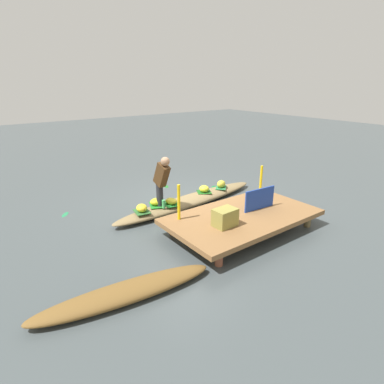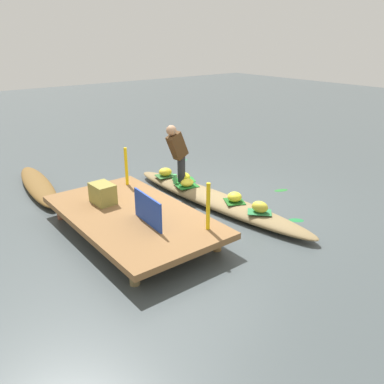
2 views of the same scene
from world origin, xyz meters
The scene contains 23 objects.
canal_water centered at (0.00, 0.00, 0.00)m, with size 40.00×40.00×0.00m, color #41494B.
dock_platform centered at (-0.02, 1.82, 0.31)m, with size 3.20×1.80×0.36m.
vendor_boat centered at (0.00, 0.00, 0.11)m, with size 4.44×0.65×0.23m, color olive.
moored_boat centered at (2.92, 2.39, 0.11)m, with size 2.73×0.51×0.21m, color brown.
leaf_mat_0 centered at (0.68, 0.14, 0.23)m, with size 0.42×0.31×0.01m, color #1C6723.
banana_bunch_0 centered at (0.68, 0.14, 0.30)m, with size 0.30×0.24×0.14m, color yellow.
leaf_mat_1 centered at (-1.09, -0.06, 0.23)m, with size 0.40×0.27×0.01m, color #297540.
banana_bunch_1 centered at (-1.09, -0.06, 0.33)m, with size 0.29×0.21×0.20m, color gold.
leaf_mat_2 centered at (1.46, 0.14, 0.23)m, with size 0.39×0.32×0.01m, color #2C602C.
banana_bunch_2 centered at (1.46, 0.14, 0.32)m, with size 0.28×0.24×0.17m, color yellow.
leaf_mat_3 centered at (-0.49, -0.05, 0.23)m, with size 0.36×0.34×0.01m, color #1C5A1C.
banana_bunch_3 centered at (-0.49, -0.05, 0.32)m, with size 0.26×0.26×0.18m, color yellow.
leaf_mat_4 centered at (0.98, -0.01, 0.23)m, with size 0.44×0.32×0.01m, color #207626.
banana_bunch_4 centered at (0.98, -0.01, 0.31)m, with size 0.32×0.25×0.17m, color yellow.
vendor_person centered at (0.94, 0.18, 0.92)m, with size 0.22×0.48×1.22m.
water_bottle centered at (0.95, 0.25, 0.32)m, with size 0.08×0.08×0.20m, color #4EBE65.
market_banner centered at (-0.52, 1.82, 0.60)m, with size 0.81×0.03×0.47m, color #1D3C9D.
railing_post_west centered at (-1.22, 1.22, 0.73)m, with size 0.06×0.06×0.73m, color yellow.
railing_post_east centered at (1.18, 1.22, 0.73)m, with size 0.06×0.06×0.73m, color yellow.
produce_crate centered at (0.64, 1.99, 0.54)m, with size 0.44×0.32×0.35m, color olive.
drifting_plant_0 centered at (-0.28, -1.62, 0.00)m, with size 0.31×0.14×0.01m, color #226A28.
drifting_plant_1 centered at (-1.40, -0.70, 0.00)m, with size 0.26×0.16×0.01m, color #1B6D34.
drifting_plant_2 centered at (2.76, -1.28, 0.00)m, with size 0.32×0.12×0.01m, color #257B4A.
Camera 1 is at (4.41, 6.00, 3.01)m, focal length 29.31 mm.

